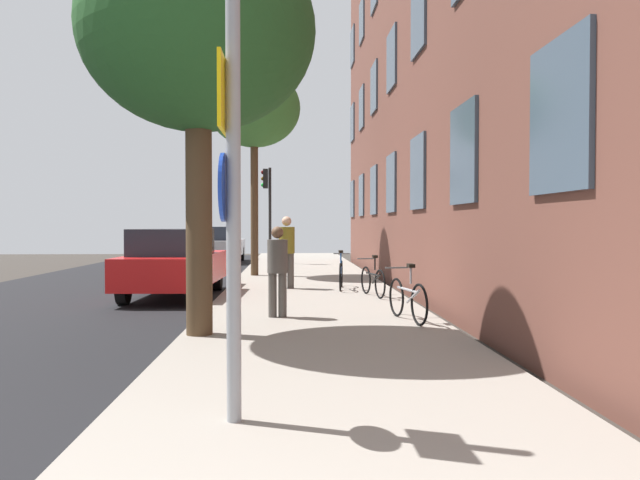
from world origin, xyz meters
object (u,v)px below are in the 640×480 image
Objects in this scene: traffic_light at (268,198)px; car_1 at (221,244)px; tree_near at (198,33)px; car_0 at (174,262)px; sign_post at (231,190)px; bicycle_1 at (373,280)px; pedestrian_0 at (277,265)px; tree_far at (254,109)px; bicycle_2 at (341,274)px; pedestrian_1 at (287,247)px; bicycle_0 at (408,298)px.

traffic_light reaches higher than car_1.
tree_near reaches higher than car_0.
sign_post is 20.59m from traffic_light.
pedestrian_0 is (-2.08, -3.03, 0.54)m from bicycle_1.
tree_far is 3.85× the size of bicycle_2.
car_0 is (-1.82, -10.83, -1.97)m from traffic_light.
tree_far reaches higher than bicycle_2.
bicycle_2 is 1.52m from pedestrian_1.
pedestrian_1 is 2.79m from car_0.
car_0 is 1.08× the size of car_1.
pedestrian_1 is (-1.94, 1.80, 0.68)m from bicycle_1.
bicycle_2 is at bearing 97.56° from bicycle_0.
sign_post is 14.99m from tree_far.
bicycle_0 is (3.29, 1.10, -4.01)m from tree_near.
tree_far is at bearing 108.07° from bicycle_0.
traffic_light is 6.50m from tree_far.
bicycle_0 reaches higher than bicycle_1.
traffic_light is 2.18× the size of pedestrian_1.
bicycle_1 is at bearing 55.72° from tree_near.
car_0 is at bearing -99.53° from traffic_light.
tree_near is 6.91m from car_0.
pedestrian_1 is at bearing 171.34° from bicycle_2.
tree_near is 3.72× the size of bicycle_1.
traffic_light is at bearing 92.71° from pedestrian_0.
bicycle_0 is 0.37× the size of car_0.
sign_post is at bearing -115.40° from bicycle_0.
tree_near is (-0.84, 4.04, 2.49)m from sign_post.
car_1 is at bearing 99.42° from pedestrian_0.
car_0 reaches higher than bicycle_1.
pedestrian_1 reaches higher than bicycle_2.
sign_post is 0.87× the size of traffic_light.
car_0 is (-1.62, -4.86, -4.53)m from tree_far.
car_1 is (-2.64, 23.19, -1.17)m from sign_post.
tree_far is 3.85× the size of bicycle_0.
tree_near is 3.47× the size of bicycle_0.
bicycle_2 is (2.60, 6.27, -4.01)m from tree_near.
bicycle_1 is 15.30m from car_1.
car_0 and car_1 have the same top height.
car_0 is at bearing 103.94° from tree_near.
bicycle_2 is (2.19, -10.25, -2.31)m from traffic_light.
bicycle_1 is at bearing -12.44° from car_0.
tree_far reaches higher than traffic_light.
bicycle_1 is (2.34, 8.72, -1.53)m from sign_post.
sign_post is 2.18× the size of bicycle_1.
tree_near reaches higher than traffic_light.
bicycle_0 is at bearing -79.42° from traffic_light.
pedestrian_1 is (-2.04, 5.38, 0.66)m from bicycle_0.
traffic_light is 0.61× the size of tree_far.
pedestrian_1 reaches higher than pedestrian_0.
car_1 is at bearing 130.04° from traffic_light.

